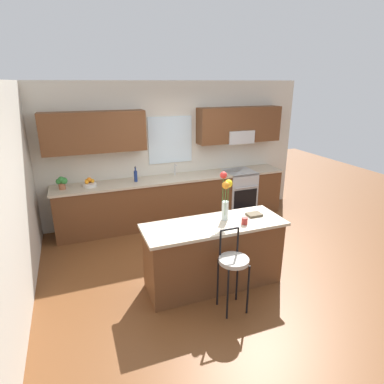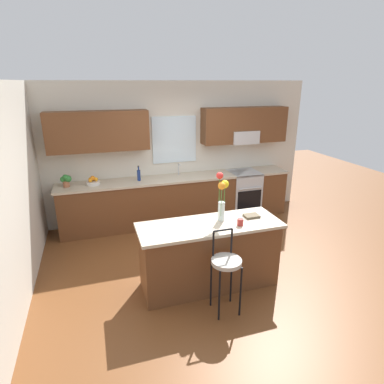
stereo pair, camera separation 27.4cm
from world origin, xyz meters
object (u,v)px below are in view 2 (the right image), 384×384
(mug_ceramic, at_px, (240,222))
(potted_plant_small, at_px, (66,180))
(cookbook, at_px, (251,216))
(bar_stool_near, at_px, (226,265))
(oven_range, at_px, (243,193))
(flower_vase, at_px, (222,195))
(bottle_olive_oil, at_px, (139,175))
(kitchen_island, at_px, (209,255))
(fruit_bowl_oranges, at_px, (93,182))

(mug_ceramic, distance_m, potted_plant_small, 3.25)
(cookbook, relative_size, potted_plant_small, 0.88)
(bar_stool_near, bearing_deg, oven_range, 60.19)
(flower_vase, bearing_deg, bottle_olive_oil, 109.78)
(kitchen_island, height_order, fruit_bowl_oranges, fruit_bowl_oranges)
(mug_ceramic, distance_m, fruit_bowl_oranges, 2.97)
(bar_stool_near, height_order, potted_plant_small, potted_plant_small)
(oven_range, height_order, flower_vase, flower_vase)
(flower_vase, distance_m, bottle_olive_oil, 2.30)
(bar_stool_near, relative_size, fruit_bowl_oranges, 4.34)
(flower_vase, xyz_separation_m, cookbook, (0.44, -0.03, -0.35))
(bottle_olive_oil, bearing_deg, kitchen_island, -75.17)
(kitchen_island, height_order, mug_ceramic, mug_ceramic)
(flower_vase, relative_size, fruit_bowl_oranges, 2.75)
(oven_range, xyz_separation_m, potted_plant_small, (-3.44, 0.02, 0.59))
(bottle_olive_oil, bearing_deg, fruit_bowl_oranges, 179.75)
(bar_stool_near, bearing_deg, cookbook, 43.83)
(mug_ceramic, height_order, fruit_bowl_oranges, fruit_bowl_oranges)
(fruit_bowl_oranges, height_order, bottle_olive_oil, bottle_olive_oil)
(mug_ceramic, bearing_deg, bar_stool_near, -131.83)
(oven_range, bearing_deg, kitchen_island, -125.68)
(kitchen_island, bearing_deg, fruit_bowl_oranges, 122.44)
(fruit_bowl_oranges, height_order, potted_plant_small, potted_plant_small)
(kitchen_island, relative_size, bar_stool_near, 1.82)
(oven_range, bearing_deg, cookbook, -113.88)
(kitchen_island, bearing_deg, mug_ceramic, -23.43)
(oven_range, bearing_deg, bottle_olive_oil, 179.35)
(bottle_olive_oil, distance_m, potted_plant_small, 1.27)
(oven_range, xyz_separation_m, flower_vase, (-1.39, -2.13, 0.82))
(flower_vase, xyz_separation_m, mug_ceramic, (0.17, -0.22, -0.32))
(oven_range, bearing_deg, bar_stool_near, -119.81)
(fruit_bowl_oranges, relative_size, bottle_olive_oil, 0.85)
(oven_range, height_order, cookbook, cookbook)
(kitchen_island, height_order, cookbook, cookbook)
(mug_ceramic, bearing_deg, oven_range, 62.61)
(flower_vase, relative_size, cookbook, 3.29)
(mug_ceramic, relative_size, bottle_olive_oil, 0.32)
(mug_ceramic, xyz_separation_m, potted_plant_small, (-2.22, 2.37, 0.09))
(oven_range, distance_m, potted_plant_small, 3.49)
(flower_vase, xyz_separation_m, fruit_bowl_oranges, (-1.60, 2.15, -0.31))
(kitchen_island, distance_m, bar_stool_near, 0.58)
(oven_range, bearing_deg, potted_plant_small, 179.60)
(cookbook, bearing_deg, oven_range, 66.12)
(bar_stool_near, bearing_deg, fruit_bowl_oranges, 116.95)
(oven_range, xyz_separation_m, kitchen_island, (-1.58, -2.19, 0.00))
(flower_vase, distance_m, mug_ceramic, 0.42)
(kitchen_island, xyz_separation_m, bar_stool_near, (0.00, -0.56, 0.17))
(bar_stool_near, distance_m, bottle_olive_oil, 2.86)
(oven_range, xyz_separation_m, bar_stool_near, (-1.58, -2.75, 0.18))
(kitchen_island, bearing_deg, potted_plant_small, 130.00)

